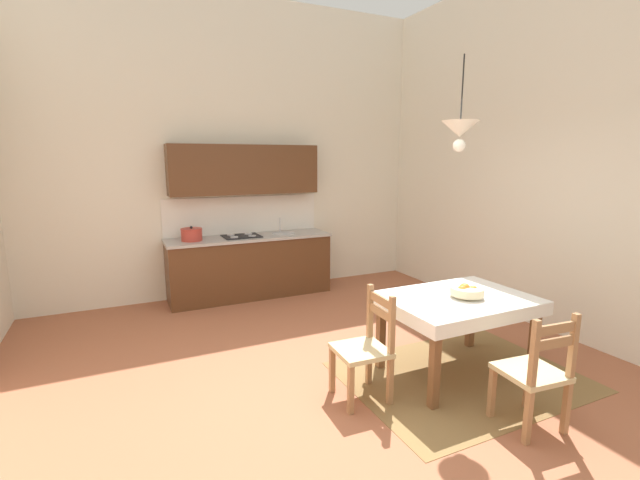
# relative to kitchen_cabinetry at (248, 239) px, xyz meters

# --- Properties ---
(ground_plane) EXTENTS (6.39, 7.15, 0.10)m
(ground_plane) POSITION_rel_kitchen_cabinetry_xyz_m (-0.09, -3.00, -0.91)
(ground_plane) COLOR #A86042
(wall_back) EXTENTS (6.39, 0.12, 4.26)m
(wall_back) POSITION_rel_kitchen_cabinetry_xyz_m (-0.09, 0.33, 1.28)
(wall_back) COLOR silver
(wall_back) RESTS_ON ground_plane
(wall_right) EXTENTS (0.12, 7.15, 4.26)m
(wall_right) POSITION_rel_kitchen_cabinetry_xyz_m (2.86, -3.00, 1.28)
(wall_right) COLOR silver
(wall_right) RESTS_ON ground_plane
(area_rug) EXTENTS (2.10, 1.60, 0.01)m
(area_rug) POSITION_rel_kitchen_cabinetry_xyz_m (1.07, -3.27, -0.85)
(area_rug) COLOR olive
(area_rug) RESTS_ON ground_plane
(kitchen_cabinetry) EXTENTS (2.36, 0.63, 2.20)m
(kitchen_cabinetry) POSITION_rel_kitchen_cabinetry_xyz_m (0.00, 0.00, 0.00)
(kitchen_cabinetry) COLOR #56331C
(kitchen_cabinetry) RESTS_ON ground_plane
(dining_table) EXTENTS (1.33, 0.97, 0.75)m
(dining_table) POSITION_rel_kitchen_cabinetry_xyz_m (1.07, -3.17, -0.23)
(dining_table) COLOR brown
(dining_table) RESTS_ON ground_plane
(dining_chair_camera_side) EXTENTS (0.46, 0.46, 0.93)m
(dining_chair_camera_side) POSITION_rel_kitchen_cabinetry_xyz_m (0.99, -4.08, -0.41)
(dining_chair_camera_side) COLOR #D1BC89
(dining_chair_camera_side) RESTS_ON ground_plane
(dining_chair_tv_side) EXTENTS (0.44, 0.44, 0.93)m
(dining_chair_tv_side) POSITION_rel_kitchen_cabinetry_xyz_m (0.08, -3.17, -0.41)
(dining_chair_tv_side) COLOR #D1BC89
(dining_chair_tv_side) RESTS_ON ground_plane
(fruit_bowl) EXTENTS (0.30, 0.30, 0.12)m
(fruit_bowl) POSITION_rel_kitchen_cabinetry_xyz_m (1.12, -3.22, -0.04)
(fruit_bowl) COLOR beige
(fruit_bowl) RESTS_ON dining_table
(pendant_lamp) EXTENTS (0.32, 0.32, 0.81)m
(pendant_lamp) POSITION_rel_kitchen_cabinetry_xyz_m (1.02, -3.13, 1.39)
(pendant_lamp) COLOR black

